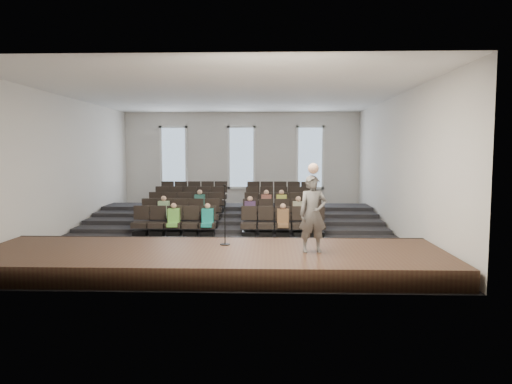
# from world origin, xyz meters

# --- Properties ---
(ground) EXTENTS (14.00, 14.00, 0.00)m
(ground) POSITION_xyz_m (0.00, 0.00, 0.00)
(ground) COLOR black
(ground) RESTS_ON ground
(ceiling) EXTENTS (12.00, 14.00, 0.02)m
(ceiling) POSITION_xyz_m (0.00, 0.00, 5.01)
(ceiling) COLOR white
(ceiling) RESTS_ON ground
(wall_back) EXTENTS (12.00, 0.04, 5.00)m
(wall_back) POSITION_xyz_m (0.00, 7.02, 2.50)
(wall_back) COLOR silver
(wall_back) RESTS_ON ground
(wall_front) EXTENTS (12.00, 0.04, 5.00)m
(wall_front) POSITION_xyz_m (0.00, -7.02, 2.50)
(wall_front) COLOR silver
(wall_front) RESTS_ON ground
(wall_left) EXTENTS (0.04, 14.00, 5.00)m
(wall_left) POSITION_xyz_m (-6.02, 0.00, 2.50)
(wall_left) COLOR silver
(wall_left) RESTS_ON ground
(wall_right) EXTENTS (0.04, 14.00, 5.00)m
(wall_right) POSITION_xyz_m (6.02, 0.00, 2.50)
(wall_right) COLOR silver
(wall_right) RESTS_ON ground
(stage) EXTENTS (11.80, 3.60, 0.50)m
(stage) POSITION_xyz_m (0.00, -5.10, 0.25)
(stage) COLOR #3F2A1B
(stage) RESTS_ON ground
(stage_lip) EXTENTS (11.80, 0.06, 0.52)m
(stage_lip) POSITION_xyz_m (0.00, -3.33, 0.25)
(stage_lip) COLOR black
(stage_lip) RESTS_ON ground
(risers) EXTENTS (11.80, 4.80, 0.60)m
(risers) POSITION_xyz_m (0.00, 3.17, 0.20)
(risers) COLOR black
(risers) RESTS_ON ground
(seating_rows) EXTENTS (6.80, 4.70, 1.67)m
(seating_rows) POSITION_xyz_m (-0.00, 1.54, 0.68)
(seating_rows) COLOR black
(seating_rows) RESTS_ON ground
(windows) EXTENTS (8.44, 0.10, 3.24)m
(windows) POSITION_xyz_m (0.00, 6.95, 2.70)
(windows) COLOR white
(windows) RESTS_ON wall_back
(audience) EXTENTS (5.45, 2.64, 1.10)m
(audience) POSITION_xyz_m (0.21, 0.45, 0.83)
(audience) COLOR #6FC04C
(audience) RESTS_ON seating_rows
(speaker) EXTENTS (0.76, 0.56, 1.91)m
(speaker) POSITION_xyz_m (2.54, -5.20, 1.46)
(speaker) COLOR #565451
(speaker) RESTS_ON stage
(mic_stand) EXTENTS (0.27, 0.27, 1.63)m
(mic_stand) POSITION_xyz_m (0.27, -4.38, 0.99)
(mic_stand) COLOR black
(mic_stand) RESTS_ON stage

